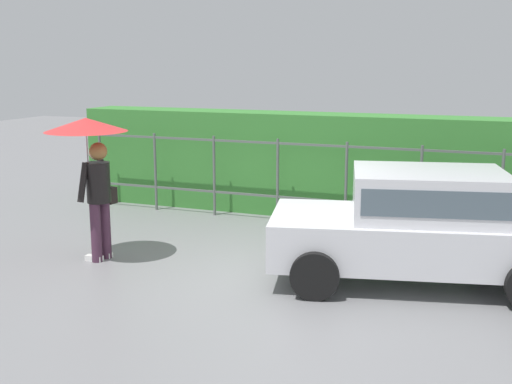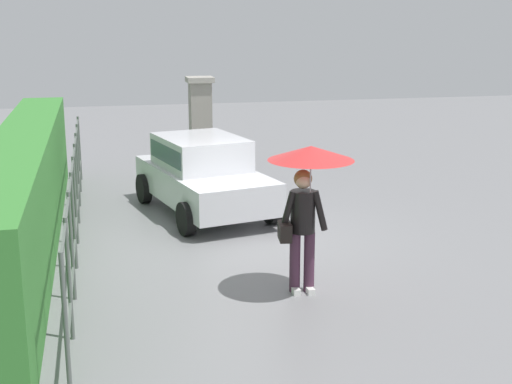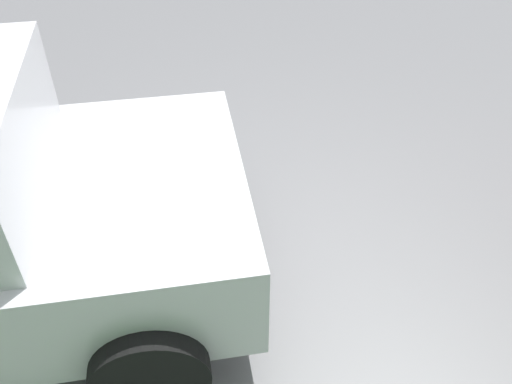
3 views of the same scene
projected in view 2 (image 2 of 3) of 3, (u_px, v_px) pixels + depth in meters
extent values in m
plane|color=slate|center=(250.00, 239.00, 12.15)|extent=(40.00, 40.00, 0.00)
cube|color=silver|center=(204.00, 184.00, 13.66)|extent=(3.97, 2.42, 0.60)
cube|color=silver|center=(201.00, 152.00, 13.64)|extent=(2.17, 1.83, 0.60)
cube|color=#4C5B66|center=(201.00, 151.00, 13.64)|extent=(2.03, 1.81, 0.33)
cylinder|color=black|center=(272.00, 208.00, 12.98)|extent=(0.62, 0.31, 0.60)
cylinder|color=black|center=(186.00, 219.00, 12.27)|extent=(0.62, 0.31, 0.60)
cylinder|color=black|center=(219.00, 181.00, 15.17)|extent=(0.62, 0.31, 0.60)
cylinder|color=black|center=(144.00, 189.00, 14.46)|extent=(0.62, 0.31, 0.60)
cube|color=red|center=(196.00, 157.00, 15.48)|extent=(0.10, 0.21, 0.16)
cube|color=red|center=(148.00, 162.00, 15.01)|extent=(0.10, 0.21, 0.16)
cylinder|color=#47283D|center=(309.00, 261.00, 9.73)|extent=(0.15, 0.15, 0.86)
cylinder|color=#47283D|center=(295.00, 262.00, 9.71)|extent=(0.15, 0.15, 0.86)
cube|color=white|center=(309.00, 289.00, 9.76)|extent=(0.26, 0.10, 0.08)
cube|color=white|center=(295.00, 290.00, 9.75)|extent=(0.26, 0.10, 0.08)
cylinder|color=black|center=(303.00, 211.00, 9.55)|extent=(0.34, 0.34, 0.58)
sphere|color=#DBAD89|center=(303.00, 181.00, 9.44)|extent=(0.22, 0.22, 0.22)
sphere|color=olive|center=(303.00, 179.00, 9.47)|extent=(0.25, 0.25, 0.25)
cylinder|color=black|center=(320.00, 211.00, 9.48)|extent=(0.12, 0.24, 0.56)
cylinder|color=black|center=(288.00, 211.00, 9.44)|extent=(0.12, 0.24, 0.56)
cylinder|color=#B2B2B7|center=(310.00, 188.00, 9.37)|extent=(0.02, 0.02, 0.77)
cone|color=red|center=(311.00, 153.00, 9.26)|extent=(1.16, 1.16, 0.19)
cube|color=black|center=(285.00, 231.00, 9.47)|extent=(0.36, 0.21, 0.24)
cube|color=gray|center=(201.00, 132.00, 16.20)|extent=(0.48, 0.48, 2.30)
cube|color=#9E998E|center=(200.00, 79.00, 15.91)|extent=(0.60, 0.60, 0.12)
cylinder|color=#59605B|center=(66.00, 324.00, 6.98)|extent=(0.05, 0.05, 1.50)
cylinder|color=#59605B|center=(69.00, 279.00, 8.16)|extent=(0.05, 0.05, 1.50)
cylinder|color=#59605B|center=(72.00, 247.00, 9.35)|extent=(0.05, 0.05, 1.50)
cylinder|color=#59605B|center=(74.00, 221.00, 10.53)|extent=(0.05, 0.05, 1.50)
cylinder|color=#59605B|center=(75.00, 201.00, 11.71)|extent=(0.05, 0.05, 1.50)
cylinder|color=#59605B|center=(77.00, 184.00, 12.89)|extent=(0.05, 0.05, 1.50)
cylinder|color=#59605B|center=(78.00, 170.00, 14.07)|extent=(0.05, 0.05, 1.50)
cylinder|color=#59605B|center=(79.00, 158.00, 15.25)|extent=(0.05, 0.05, 1.50)
cylinder|color=#59605B|center=(80.00, 148.00, 16.43)|extent=(0.05, 0.05, 1.50)
cube|color=#59605B|center=(73.00, 161.00, 11.55)|extent=(9.99, 0.03, 0.04)
cube|color=#59605B|center=(77.00, 218.00, 11.78)|extent=(9.99, 0.03, 0.04)
cube|color=#387F33|center=(26.00, 191.00, 11.49)|extent=(10.99, 0.90, 1.90)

